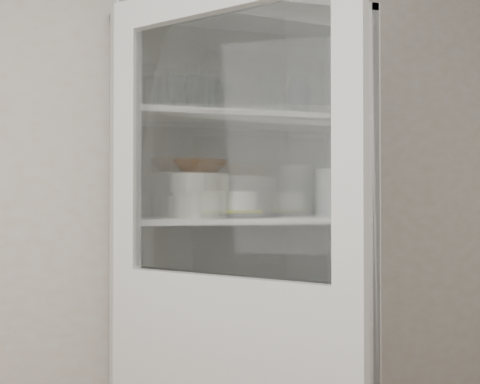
{
  "coord_description": "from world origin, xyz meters",
  "views": [
    {
      "loc": [
        -0.47,
        -1.04,
        1.32
      ],
      "look_at": [
        0.2,
        1.27,
        1.36
      ],
      "focal_mm": 45.0,
      "sensor_mm": 36.0,
      "label": 1
    }
  ],
  "objects": [
    {
      "name": "tumbler_9",
      "position": [
        0.11,
        1.29,
        1.73
      ],
      "size": [
        0.07,
        0.07,
        0.14
      ],
      "primitive_type": "cylinder",
      "rotation": [
        0.0,
        0.0,
        0.07
      ],
      "color": "silver",
      "rests_on": "shelf_glass"
    },
    {
      "name": "goblet_2",
      "position": [
        0.46,
        1.35,
        1.74
      ],
      "size": [
        0.07,
        0.07,
        0.17
      ],
      "primitive_type": null,
      "color": "silver",
      "rests_on": "shelf_glass"
    },
    {
      "name": "white_canister",
      "position": [
        -0.16,
        1.28,
        0.93
      ],
      "size": [
        0.12,
        0.12,
        0.13
      ],
      "primitive_type": "cylinder",
      "rotation": [
        0.0,
        0.0,
        -0.06
      ],
      "color": "white",
      "rests_on": "shelf_mugs"
    },
    {
      "name": "plate_stack_back",
      "position": [
        0.02,
        1.38,
        1.3
      ],
      "size": [
        0.19,
        0.19,
        0.08
      ],
      "primitive_type": "cylinder",
      "color": "white",
      "rests_on": "shelf_plates"
    },
    {
      "name": "tumbler_8",
      "position": [
        0.08,
        1.28,
        1.74
      ],
      "size": [
        0.09,
        0.09,
        0.15
      ],
      "primitive_type": "cylinder",
      "rotation": [
        0.0,
        0.0,
        0.35
      ],
      "color": "silver",
      "rests_on": "shelf_glass"
    },
    {
      "name": "white_ramekin",
      "position": [
        0.17,
        1.24,
        1.33
      ],
      "size": [
        0.18,
        0.18,
        0.07
      ],
      "primitive_type": "cylinder",
      "rotation": [
        0.0,
        0.0,
        0.12
      ],
      "color": "white",
      "rests_on": "yellow_trivet"
    },
    {
      "name": "tumbler_7",
      "position": [
        -0.15,
        1.29,
        1.73
      ],
      "size": [
        0.08,
        0.08,
        0.15
      ],
      "primitive_type": "cylinder",
      "rotation": [
        0.0,
        0.0,
        -0.14
      ],
      "color": "silver",
      "rests_on": "shelf_glass"
    },
    {
      "name": "tumbler_3",
      "position": [
        0.04,
        1.13,
        1.73
      ],
      "size": [
        0.1,
        0.1,
        0.15
      ],
      "primitive_type": "cylinder",
      "rotation": [
        0.0,
        0.0,
        -0.41
      ],
      "color": "silver",
      "rests_on": "shelf_glass"
    },
    {
      "name": "teal_jar",
      "position": [
        0.11,
        1.3,
        0.91
      ],
      "size": [
        0.08,
        0.08,
        0.1
      ],
      "color": "teal",
      "rests_on": "shelf_mugs"
    },
    {
      "name": "tumbler_2",
      "position": [
        -0.07,
        1.15,
        1.72
      ],
      "size": [
        0.07,
        0.07,
        0.13
      ],
      "primitive_type": "cylinder",
      "rotation": [
        0.0,
        0.0,
        0.06
      ],
      "color": "silver",
      "rests_on": "shelf_glass"
    },
    {
      "name": "mug_white",
      "position": [
        0.42,
        1.19,
        0.9
      ],
      "size": [
        0.11,
        0.11,
        0.09
      ],
      "primitive_type": "imported",
      "rotation": [
        0.0,
        0.0,
        0.25
      ],
      "color": "white",
      "rests_on": "shelf_mugs"
    },
    {
      "name": "measuring_cups",
      "position": [
        0.16,
        1.18,
        0.88
      ],
      "size": [
        0.11,
        0.11,
        0.04
      ],
      "primitive_type": "cylinder",
      "color": "silver",
      "rests_on": "shelf_mugs"
    },
    {
      "name": "tumbler_1",
      "position": [
        -0.02,
        1.13,
        1.72
      ],
      "size": [
        0.08,
        0.08,
        0.12
      ],
      "primitive_type": "cylinder",
      "rotation": [
        0.0,
        0.0,
        0.28
      ],
      "color": "silver",
      "rests_on": "shelf_glass"
    },
    {
      "name": "grey_bowl_stack",
      "position": [
        0.61,
        1.3,
        1.36
      ],
      "size": [
        0.13,
        0.13,
        0.2
      ],
      "primitive_type": "cylinder",
      "color": "silver",
      "rests_on": "shelf_plates"
    },
    {
      "name": "pantry_cabinet",
      "position": [
        0.2,
        1.34,
        0.94
      ],
      "size": [
        1.0,
        0.45,
        2.1
      ],
      "color": "silver",
      "rests_on": "floor"
    },
    {
      "name": "cream_bowl",
      "position": [
        0.02,
        1.2,
        1.39
      ],
      "size": [
        0.25,
        0.25,
        0.07
      ],
      "primitive_type": "cylinder",
      "rotation": [
        0.0,
        0.0,
        0.1
      ],
      "color": "silver",
      "rests_on": "plate_stack_front"
    },
    {
      "name": "goblet_1",
      "position": [
        0.15,
        1.36,
        1.76
      ],
      "size": [
        0.08,
        0.08,
        0.19
      ],
      "primitive_type": null,
      "color": "silver",
      "rests_on": "shelf_glass"
    },
    {
      "name": "tumbler_0",
      "position": [
        -0.13,
        1.11,
        1.73
      ],
      "size": [
        0.09,
        0.09,
        0.14
      ],
      "primitive_type": "cylinder",
      "rotation": [
        0.0,
        0.0,
        0.4
      ],
      "color": "silver",
      "rests_on": "shelf_glass"
    },
    {
      "name": "terracotta_bowl",
      "position": [
        0.02,
        1.2,
        1.45
      ],
      "size": [
        0.26,
        0.26,
        0.05
      ],
      "primitive_type": "imported",
      "rotation": [
        0.0,
        0.0,
        -0.23
      ],
      "color": "#532C0F",
      "rests_on": "cream_bowl"
    },
    {
      "name": "wall_back",
      "position": [
        0.0,
        1.5,
        1.3
      ],
      "size": [
        3.6,
        0.02,
        2.6
      ],
      "primitive_type": "cube",
      "color": "beige",
      "rests_on": "ground"
    },
    {
      "name": "plate_stack_front",
      "position": [
        0.02,
        1.2,
        1.31
      ],
      "size": [
        0.21,
        0.21,
        0.1
      ],
      "primitive_type": "cylinder",
      "color": "white",
      "rests_on": "shelf_plates"
    },
    {
      "name": "tumbler_4",
      "position": [
        0.4,
        1.11,
        1.72
      ],
      "size": [
        0.08,
        0.08,
        0.13
      ],
      "primitive_type": "cylinder",
      "rotation": [
        0.0,
        0.0,
        0.31
      ],
      "color": "silver",
      "rests_on": "shelf_glass"
    },
    {
      "name": "cupboard_door",
      "position": [
        -0.01,
        0.7,
        0.87
      ],
      "size": [
        0.61,
        0.72,
        2.0
      ],
      "rotation": [
        0.0,
        0.0,
        -0.88
      ],
      "color": "silver",
      "rests_on": "floor"
    },
    {
      "name": "tumbler_6",
      "position": [
        0.61,
        1.15,
        1.73
      ],
      "size": [
        0.08,
        0.08,
        0.13
      ],
      "primitive_type": "cylinder",
      "rotation": [
        0.0,
        0.0,
        0.17
      ],
      "color": "silver",
      "rests_on": "shelf_glass"
    },
    {
      "name": "glass_platter",
      "position": [
        0.17,
        1.24,
        1.27
      ],
      "size": [
        0.42,
        0.42,
        0.02
      ],
      "primitive_type": "cylinder",
      "rotation": [
        0.0,
        0.0,
        0.32
      ],
      "color": "silver",
      "rests_on": "shelf_plates"
    },
    {
      "name": "goblet_3",
      "position": [
        0.53,
        1.35,
        1.74
      ],
      "size": [
        0.07,
        0.07,
        0.16
      ],
      "primitive_type": null,
      "color": "silver",
      "rests_on": "shelf_glass"
    },
    {
      "name": "tumbler_5",
      "position": [
        0.39,
        1.11,
        1.73
      ],
      "size": [
        0.08,
        0.08,
        0.13
      ],
      "primitive_type": "cylinder",
      "rotation": [
        0.0,
        0.0,
        0.34
      ],
      "color": "silver",
      "rests_on": "shelf_glass"
    },
    {
      "name": "yellow_trivet",
      "position": [
        0.17,
        1.24,
        1.29
      ],
      "size": [
        0.18,
        0.18,
        0.01
      ],
      "primitive_type": "cube",
      "rotation": [
        0.0,
        0.0,
        0.22
      ],
      "color": "yellow",
      "rests_on": "glass_platter"
    },
    {
      "name": "goblet_0",
      "position": [
        -0.05,
        1.34,
        1.75
      ],
      "size": [
        0.08,
        0.08,
        0.17
      ],
      "primitive_type": null,
      "color": "silver",
      "rests_on": "shelf_glass"
    },
    {
      "name": "mug_teal",
      "position": [
        0.31,
        1.3,
        0.91
      ],
      "size": [
        0.12,
        0.12,
        0.09
      ],
      "primitive_type": "imported",
      "rotation": [
        0.0,
        0.0,
        -0.22
      ],
      "color": "teal",
      "rests_on": "shelf_mugs"
    },
    {
      "name": "mug_blue",
      "position": [
        0.61,
        1.22,
        0.91
      ],
      "size": [
        0.15,
        0.15,
        0.09
      ],
      "primitive_type": "imported",
      "rotation": [
        0.0,
        0.0,
        0.42
      ],
      "color": "#100E8A",
      "rests_on": "shelf_mugs"
    }
  ]
}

